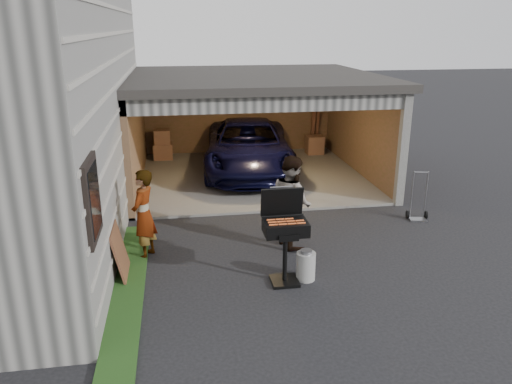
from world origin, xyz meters
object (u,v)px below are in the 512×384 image
woman (144,215)px  bbq_grill (285,230)px  plywood_panel (120,253)px  hand_truck (418,210)px  minivan (248,149)px  man (292,201)px  propane_tank (306,266)px

woman → bbq_grill: size_ratio=1.07×
plywood_panel → hand_truck: hand_truck is taller
minivan → hand_truck: size_ratio=4.72×
woman → man: size_ratio=0.94×
bbq_grill → minivan: bearing=86.9°
plywood_panel → woman: bearing=62.5°
plywood_panel → hand_truck: bearing=15.2°
propane_tank → plywood_panel: 3.19m
minivan → man: 5.18m
bbq_grill → propane_tank: size_ratio=3.23×
minivan → plywood_panel: size_ratio=5.64×
man → hand_truck: size_ratio=1.63×
plywood_panel → minivan: bearing=62.8°
minivan → plywood_panel: bearing=-110.8°
woman → plywood_panel: size_ratio=1.83×
propane_tank → hand_truck: 3.94m
bbq_grill → propane_tank: 0.80m
woman → plywood_panel: woman is taller
plywood_panel → hand_truck: (6.32, 1.72, -0.25)m
man → plywood_panel: size_ratio=1.95×
bbq_grill → plywood_panel: size_ratio=1.71×
minivan → hand_truck: 5.41m
man → plywood_panel: bearing=91.4°
woman → plywood_panel: 0.92m
woman → propane_tank: woman is taller
bbq_grill → hand_truck: bearing=33.1°
hand_truck → woman: bearing=-158.7°
propane_tank → hand_truck: bearing=36.0°
minivan → plywood_panel: (-3.11, -6.05, -0.27)m
hand_truck → propane_tank: bearing=-132.1°
minivan → plywood_panel: 6.80m
propane_tank → plywood_panel: plywood_panel is taller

